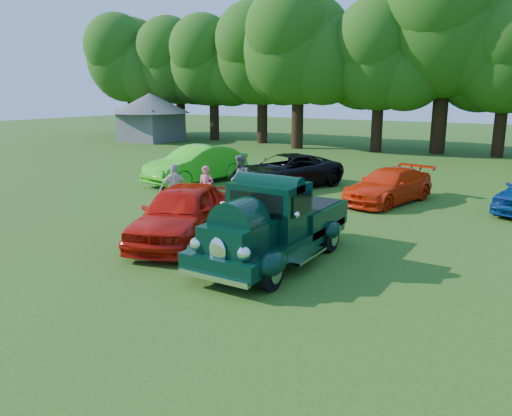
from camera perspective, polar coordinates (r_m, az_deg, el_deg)
The scene contains 11 objects.
ground at distance 12.80m, azimuth -4.17°, elevation -5.30°, with size 120.00×120.00×0.00m, color #294E12.
hero_pickup at distance 12.10m, azimuth 2.07°, elevation -2.13°, with size 2.36×5.07×1.98m.
red_convertible at distance 13.85m, azimuth -8.40°, elevation -0.56°, with size 1.87×4.65×1.59m, color red.
back_car_lime at distance 22.77m, azimuth -6.80°, elevation 4.97°, with size 1.75×5.01×1.65m, color #34C81A.
back_car_black at distance 21.44m, azimuth 3.42°, elevation 4.23°, with size 2.37×5.14×1.43m, color black.
back_car_orange at distance 19.16m, azimuth 14.91°, elevation 2.47°, with size 1.76×4.33×1.26m, color red.
spectator_pink at distance 17.42m, azimuth -5.73°, elevation 2.28°, with size 0.56×0.37×1.54m, color #F36479.
spectator_grey at distance 18.53m, azimuth -1.84°, elevation 3.38°, with size 0.87×0.68×1.78m, color slate.
spectator_white at distance 16.87m, azimuth -9.36°, elevation 2.12°, with size 1.01×0.42×1.72m, color beige.
gazebo at distance 42.45m, azimuth -11.95°, elevation 10.72°, with size 6.40×6.40×3.90m.
tree_line at distance 34.71m, azimuth 21.68°, elevation 16.99°, with size 62.81×10.49×12.51m.
Camera 1 is at (7.14, -9.82, 4.06)m, focal length 35.00 mm.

